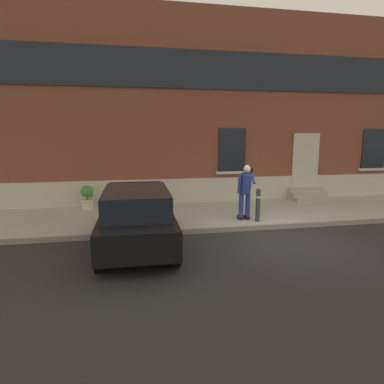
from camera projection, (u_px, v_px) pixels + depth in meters
ground_plane at (281, 239)px, 8.97m from camera, size 80.00×80.00×0.00m
sidewalk at (245, 212)px, 11.67m from camera, size 24.00×3.60×0.15m
curb_edge at (267, 227)px, 9.87m from camera, size 24.00×0.12×0.15m
building_facade at (227, 112)px, 13.43m from camera, size 24.00×1.52×7.50m
entrance_stoop at (307, 195)px, 13.60m from camera, size 1.52×0.96×0.48m
hatchback_car_black at (137, 217)px, 8.22m from camera, size 1.85×4.10×1.50m
bollard_near_person at (258, 204)px, 10.13m from camera, size 0.15×0.15×1.04m
bollard_far_left at (133, 209)px, 9.42m from camera, size 0.15×0.15×1.04m
person_on_phone at (245, 189)px, 10.22m from camera, size 0.51×0.51×1.74m
planter_cream at (87, 196)px, 11.86m from camera, size 0.44×0.44×0.86m
planter_terracotta at (162, 195)px, 12.10m from camera, size 0.44×0.44×0.86m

